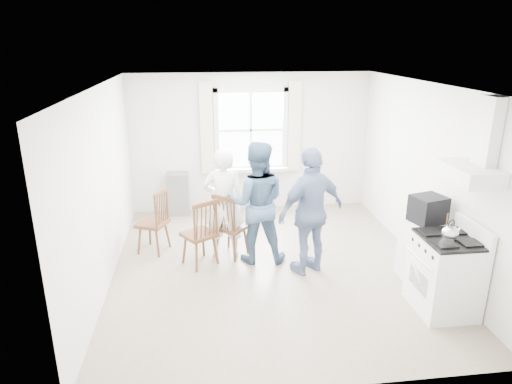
# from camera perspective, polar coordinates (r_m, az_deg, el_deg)

# --- Properties ---
(room_shell) EXTENTS (4.62, 5.12, 2.64)m
(room_shell) POSITION_cam_1_polar(r_m,az_deg,el_deg) (6.28, 1.95, 1.28)
(room_shell) COLOR gray
(room_shell) RESTS_ON ground
(window_assembly) EXTENTS (1.88, 0.24, 1.70)m
(window_assembly) POSITION_cam_1_polar(r_m,az_deg,el_deg) (8.59, -0.63, 7.13)
(window_assembly) COLOR white
(window_assembly) RESTS_ON room_shell
(range_hood) EXTENTS (0.45, 0.76, 0.94)m
(range_hood) POSITION_cam_1_polar(r_m,az_deg,el_deg) (5.63, 25.74, 3.74)
(range_hood) COLOR silver
(range_hood) RESTS_ON room_shell
(shelf_unit) EXTENTS (0.40, 0.30, 0.80)m
(shelf_unit) POSITION_cam_1_polar(r_m,az_deg,el_deg) (8.71, -9.70, -0.22)
(shelf_unit) COLOR slate
(shelf_unit) RESTS_ON ground
(gas_stove) EXTENTS (0.68, 0.76, 1.12)m
(gas_stove) POSITION_cam_1_polar(r_m,az_deg,el_deg) (6.02, 22.55, -9.39)
(gas_stove) COLOR white
(gas_stove) RESTS_ON ground
(kettle) EXTENTS (0.19, 0.19, 0.27)m
(kettle) POSITION_cam_1_polar(r_m,az_deg,el_deg) (5.72, 23.09, -4.79)
(kettle) COLOR silver
(kettle) RESTS_ON gas_stove
(low_cabinet) EXTENTS (0.50, 0.55, 0.90)m
(low_cabinet) POSITION_cam_1_polar(r_m,az_deg,el_deg) (6.61, 20.13, -6.87)
(low_cabinet) COLOR silver
(low_cabinet) RESTS_ON ground
(stereo_stack) EXTENTS (0.47, 0.44, 0.35)m
(stereo_stack) POSITION_cam_1_polar(r_m,az_deg,el_deg) (6.30, 20.71, -2.02)
(stereo_stack) COLOR black
(stereo_stack) RESTS_ON low_cabinet
(cardboard_box) EXTENTS (0.26, 0.20, 0.16)m
(cardboard_box) POSITION_cam_1_polar(r_m,az_deg,el_deg) (6.34, 21.49, -2.95)
(cardboard_box) COLOR #A78251
(cardboard_box) RESTS_ON low_cabinet
(windsor_chair_a) EXTENTS (0.60, 0.59, 1.03)m
(windsor_chair_a) POSITION_cam_1_polar(r_m,az_deg,el_deg) (6.56, -6.61, -4.30)
(windsor_chair_a) COLOR #492917
(windsor_chair_a) RESTS_ON ground
(windsor_chair_b) EXTENTS (0.59, 0.59, 1.01)m
(windsor_chair_b) POSITION_cam_1_polar(r_m,az_deg,el_deg) (6.80, -3.68, -3.47)
(windsor_chair_b) COLOR #492917
(windsor_chair_b) RESTS_ON ground
(windsor_chair_c) EXTENTS (0.56, 0.56, 1.02)m
(windsor_chair_c) POSITION_cam_1_polar(r_m,az_deg,el_deg) (7.13, -12.13, -2.75)
(windsor_chair_c) COLOR #492917
(windsor_chair_c) RESTS_ON ground
(person_left) EXTENTS (0.71, 0.71, 1.69)m
(person_left) POSITION_cam_1_polar(r_m,az_deg,el_deg) (6.79, -4.04, -1.42)
(person_left) COLOR white
(person_left) RESTS_ON ground
(person_mid) EXTENTS (0.98, 0.98, 1.81)m
(person_mid) POSITION_cam_1_polar(r_m,az_deg,el_deg) (6.62, 0.08, -1.36)
(person_mid) COLOR #435F7D
(person_mid) RESTS_ON ground
(person_right) EXTENTS (1.41, 1.41, 1.81)m
(person_right) POSITION_cam_1_polar(r_m,az_deg,el_deg) (6.34, 6.91, -2.44)
(person_right) COLOR navy
(person_right) RESTS_ON ground
(potted_plant) EXTENTS (0.17, 0.17, 0.31)m
(potted_plant) POSITION_cam_1_polar(r_m,az_deg,el_deg) (8.61, -0.33, 4.04)
(potted_plant) COLOR #377D3D
(potted_plant) RESTS_ON window_assembly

